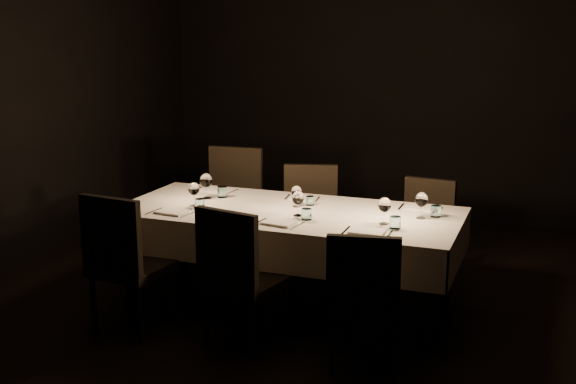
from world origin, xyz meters
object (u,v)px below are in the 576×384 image
at_px(chair_near_center, 238,272).
at_px(chair_far_left, 231,201).
at_px(dining_table, 288,220).
at_px(chair_near_left, 124,258).
at_px(chair_far_center, 310,216).
at_px(chair_far_right, 425,227).
at_px(chair_near_right, 364,295).

height_order(chair_near_center, chair_far_left, chair_far_left).
relative_size(dining_table, chair_near_left, 2.53).
height_order(chair_far_center, chair_far_right, chair_far_center).
bearing_deg(chair_far_right, chair_far_left, -172.23).
xyz_separation_m(dining_table, chair_near_right, (0.80, -0.82, -0.18)).
relative_size(chair_near_center, chair_far_left, 0.94).
relative_size(chair_near_center, chair_far_center, 1.02).
bearing_deg(dining_table, chair_near_left, -136.86).
distance_m(chair_near_left, chair_far_right, 2.43).
bearing_deg(chair_near_center, chair_near_left, 15.40).
distance_m(chair_far_left, chair_far_right, 1.73).
xyz_separation_m(chair_near_right, chair_far_right, (0.07, 1.68, -0.01)).
xyz_separation_m(chair_near_center, chair_far_right, (0.93, 1.63, -0.04)).
height_order(chair_near_right, chair_far_left, chair_far_left).
xyz_separation_m(dining_table, chair_far_right, (0.87, 0.85, -0.20)).
bearing_deg(chair_near_right, chair_near_center, -13.94).
relative_size(chair_near_left, chair_far_right, 1.14).
xyz_separation_m(dining_table, chair_near_center, (-0.05, -0.78, -0.15)).
distance_m(chair_far_center, chair_far_right, 0.96).
bearing_deg(chair_far_left, chair_near_right, -49.33).
bearing_deg(chair_far_right, chair_near_center, -112.50).
distance_m(chair_near_right, chair_far_right, 1.68).
xyz_separation_m(dining_table, chair_near_left, (-0.88, -0.83, -0.14)).
bearing_deg(chair_far_left, chair_far_center, -11.43).
xyz_separation_m(chair_near_left, chair_far_left, (0.03, 1.66, 0.02)).
bearing_deg(chair_near_center, dining_table, -81.71).
xyz_separation_m(chair_far_center, chair_far_right, (0.95, 0.12, -0.03)).
height_order(dining_table, chair_far_center, chair_far_center).
height_order(chair_near_left, chair_near_right, chair_near_left).
distance_m(chair_near_left, chair_far_center, 1.76).
relative_size(dining_table, chair_near_right, 2.78).
bearing_deg(chair_far_center, chair_far_left, 156.90).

